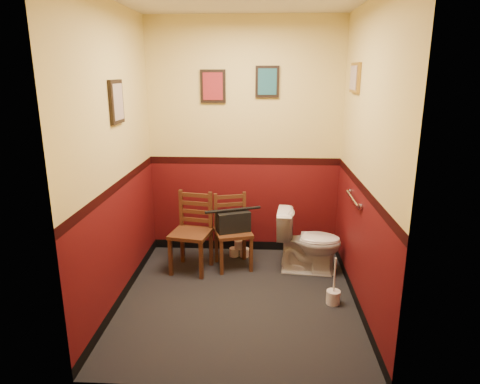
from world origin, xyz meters
name	(u,v)px	position (x,y,z in m)	size (l,w,h in m)	color
floor	(239,299)	(0.00, 0.00, 0.00)	(2.20, 2.40, 0.00)	black
wall_back	(244,140)	(0.00, 1.20, 1.35)	(2.20, 2.70, 0.00)	#4D0C0E
wall_front	(227,201)	(0.00, -1.20, 1.35)	(2.20, 2.70, 0.00)	#4D0C0E
wall_left	(115,160)	(-1.10, 0.00, 1.35)	(2.40, 2.70, 0.00)	#4D0C0E
wall_right	(366,163)	(1.10, 0.00, 1.35)	(2.40, 2.70, 0.00)	#4D0C0E
grab_bar	(353,199)	(1.07, 0.25, 0.95)	(0.05, 0.56, 0.06)	silver
framed_print_back_a	(213,86)	(-0.35, 1.18, 1.95)	(0.28, 0.04, 0.36)	black
framed_print_back_b	(267,82)	(0.25, 1.18, 2.00)	(0.26, 0.04, 0.34)	black
framed_print_left	(117,102)	(-1.08, 0.10, 1.85)	(0.04, 0.30, 0.38)	black
framed_print_right	(355,78)	(1.08, 0.60, 2.05)	(0.04, 0.34, 0.28)	olive
toilet	(309,242)	(0.72, 0.65, 0.34)	(0.39, 0.70, 0.68)	white
toilet_brush	(333,296)	(0.89, -0.03, 0.08)	(0.13, 0.13, 0.47)	silver
chair_left	(192,232)	(-0.54, 0.64, 0.43)	(0.47, 0.47, 0.86)	#562F19
chair_right	(232,231)	(-0.11, 0.75, 0.41)	(0.47, 0.47, 0.81)	#562F19
handbag	(233,221)	(-0.10, 0.71, 0.54)	(0.39, 0.29, 0.26)	black
tp_stack	(239,250)	(-0.05, 0.99, 0.08)	(0.23, 0.12, 0.20)	silver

